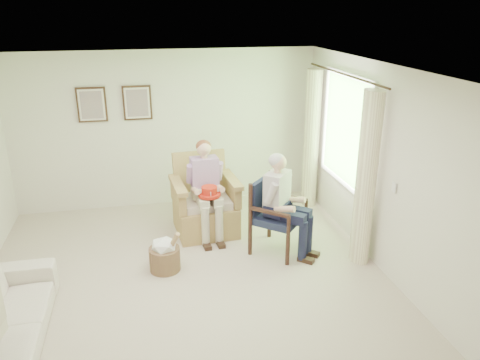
# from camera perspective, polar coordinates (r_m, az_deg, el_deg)

# --- Properties ---
(floor) EXTENTS (5.50, 5.50, 0.00)m
(floor) POSITION_cam_1_polar(r_m,az_deg,el_deg) (5.88, -6.19, -13.06)
(floor) COLOR beige
(floor) RESTS_ON ground
(back_wall) EXTENTS (5.00, 0.04, 2.60)m
(back_wall) POSITION_cam_1_polar(r_m,az_deg,el_deg) (7.89, -8.87, 6.05)
(back_wall) COLOR silver
(back_wall) RESTS_ON ground
(right_wall) EXTENTS (0.04, 5.50, 2.60)m
(right_wall) POSITION_cam_1_polar(r_m,az_deg,el_deg) (6.03, 17.60, 0.73)
(right_wall) COLOR silver
(right_wall) RESTS_ON ground
(ceiling) EXTENTS (5.00, 5.50, 0.02)m
(ceiling) POSITION_cam_1_polar(r_m,az_deg,el_deg) (4.95, -7.36, 12.90)
(ceiling) COLOR white
(ceiling) RESTS_ON back_wall
(window) EXTENTS (0.13, 2.50, 1.63)m
(window) POSITION_cam_1_polar(r_m,az_deg,el_deg) (6.95, 12.79, 6.22)
(window) COLOR #2D6B23
(window) RESTS_ON right_wall
(curtain_left) EXTENTS (0.34, 0.34, 2.30)m
(curtain_left) POSITION_cam_1_polar(r_m,az_deg,el_deg) (6.18, 15.10, -0.01)
(curtain_left) COLOR #FFF8C7
(curtain_left) RESTS_ON ground
(curtain_right) EXTENTS (0.34, 0.34, 2.30)m
(curtain_right) POSITION_cam_1_polar(r_m,az_deg,el_deg) (7.88, 8.70, 4.89)
(curtain_right) COLOR #FFF8C7
(curtain_right) RESTS_ON ground
(framed_print_left) EXTENTS (0.45, 0.05, 0.55)m
(framed_print_left) POSITION_cam_1_polar(r_m,az_deg,el_deg) (7.77, -17.63, 8.74)
(framed_print_left) COLOR #382114
(framed_print_left) RESTS_ON back_wall
(framed_print_right) EXTENTS (0.45, 0.05, 0.55)m
(framed_print_right) POSITION_cam_1_polar(r_m,az_deg,el_deg) (7.74, -12.41, 9.17)
(framed_print_right) COLOR #382114
(framed_print_right) RESTS_ON back_wall
(wicker_armchair) EXTENTS (0.91, 0.91, 1.17)m
(wicker_armchair) POSITION_cam_1_polar(r_m,az_deg,el_deg) (7.10, -4.28, -3.39)
(wicker_armchair) COLOR tan
(wicker_armchair) RESTS_ON ground
(wood_armchair) EXTENTS (0.66, 0.62, 1.02)m
(wood_armchair) POSITION_cam_1_polar(r_m,az_deg,el_deg) (6.53, 4.50, -3.81)
(wood_armchair) COLOR black
(wood_armchair) RESTS_ON ground
(person_wicker) EXTENTS (0.40, 0.62, 1.41)m
(person_wicker) POSITION_cam_1_polar(r_m,az_deg,el_deg) (6.78, -4.19, -0.28)
(person_wicker) COLOR beige
(person_wicker) RESTS_ON ground
(person_dark) EXTENTS (0.40, 0.62, 1.39)m
(person_dark) POSITION_cam_1_polar(r_m,az_deg,el_deg) (6.28, 5.01, -2.23)
(person_dark) COLOR #181A35
(person_dark) RESTS_ON ground
(red_hat) EXTENTS (0.32, 0.32, 0.14)m
(red_hat) POSITION_cam_1_polar(r_m,az_deg,el_deg) (6.63, -3.75, -1.50)
(red_hat) COLOR red
(red_hat) RESTS_ON person_wicker
(hatbox) EXTENTS (0.52, 0.52, 0.59)m
(hatbox) POSITION_cam_1_polar(r_m,az_deg,el_deg) (6.19, -9.18, -8.89)
(hatbox) COLOR #A07657
(hatbox) RESTS_ON ground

